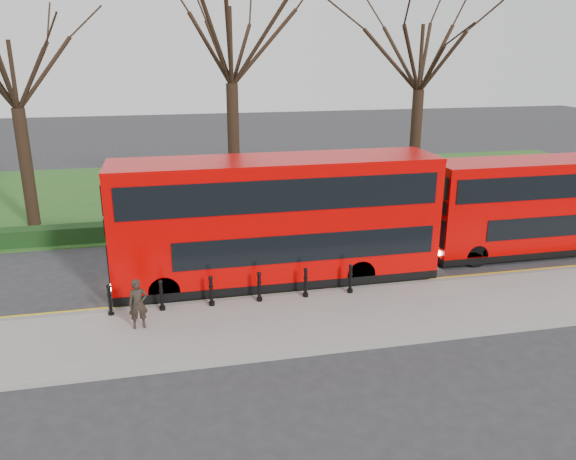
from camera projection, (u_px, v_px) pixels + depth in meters
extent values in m
plane|color=#28282B|center=(216.00, 292.00, 20.09)|extent=(120.00, 120.00, 0.00)
cube|color=gray|center=(225.00, 329.00, 17.28)|extent=(60.00, 4.00, 0.15)
cube|color=slate|center=(219.00, 302.00, 19.14)|extent=(60.00, 0.25, 0.16)
cube|color=#26521B|center=(192.00, 193.00, 34.03)|extent=(60.00, 18.00, 0.06)
cube|color=black|center=(202.00, 226.00, 26.29)|extent=(60.00, 0.90, 0.80)
cube|color=yellow|center=(218.00, 300.00, 19.44)|extent=(60.00, 0.10, 0.01)
cube|color=yellow|center=(217.00, 298.00, 19.62)|extent=(60.00, 0.10, 0.01)
cylinder|color=black|center=(27.00, 169.00, 26.88)|extent=(0.60, 0.60, 5.71)
cylinder|color=black|center=(234.00, 151.00, 28.77)|extent=(0.60, 0.60, 6.71)
cylinder|color=black|center=(415.00, 148.00, 30.88)|extent=(0.60, 0.60, 6.25)
cylinder|color=black|center=(110.00, 300.00, 17.92)|extent=(0.15, 0.15, 1.00)
cylinder|color=black|center=(161.00, 296.00, 18.25)|extent=(0.15, 0.15, 1.00)
cylinder|color=black|center=(211.00, 291.00, 18.58)|extent=(0.15, 0.15, 1.00)
cylinder|color=black|center=(259.00, 287.00, 18.91)|extent=(0.15, 0.15, 1.00)
cylinder|color=black|center=(306.00, 283.00, 19.24)|extent=(0.15, 0.15, 1.00)
cylinder|color=black|center=(350.00, 279.00, 19.57)|extent=(0.15, 0.15, 1.00)
cube|color=#C30100|center=(277.00, 217.00, 20.27)|extent=(11.62, 2.64, 4.28)
cube|color=black|center=(277.00, 274.00, 20.94)|extent=(11.64, 2.66, 0.32)
cube|color=black|center=(308.00, 248.00, 19.44)|extent=(9.29, 0.04, 1.00)
cube|color=black|center=(284.00, 196.00, 18.68)|extent=(10.98, 0.04, 1.11)
cube|color=black|center=(108.00, 218.00, 18.97)|extent=(0.06, 2.32, 0.58)
cylinder|color=black|center=(164.00, 290.00, 18.95)|extent=(1.06, 0.32, 1.06)
cylinder|color=black|center=(164.00, 266.00, 21.11)|extent=(1.06, 0.32, 1.06)
cylinder|color=black|center=(360.00, 274.00, 20.38)|extent=(1.06, 0.32, 1.06)
cylinder|color=black|center=(341.00, 252.00, 22.54)|extent=(1.06, 0.32, 1.06)
cube|color=#C30100|center=(545.00, 203.00, 23.50)|extent=(10.04, 2.28, 3.70)
cube|color=black|center=(538.00, 245.00, 24.08)|extent=(10.06, 2.30, 0.27)
cube|color=black|center=(576.00, 225.00, 22.79)|extent=(8.04, 0.04, 0.87)
cube|color=black|center=(567.00, 186.00, 22.13)|extent=(9.50, 0.04, 0.96)
cube|color=black|center=(434.00, 203.00, 22.38)|extent=(0.06, 2.01, 0.50)
cylinder|color=black|center=(476.00, 256.00, 22.37)|extent=(0.91, 0.27, 0.91)
cylinder|color=black|center=(452.00, 240.00, 24.24)|extent=(0.91, 0.27, 0.91)
cylinder|color=black|center=(573.00, 231.00, 25.47)|extent=(0.91, 0.27, 0.91)
imported|color=black|center=(138.00, 304.00, 16.99)|extent=(0.61, 0.43, 1.58)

